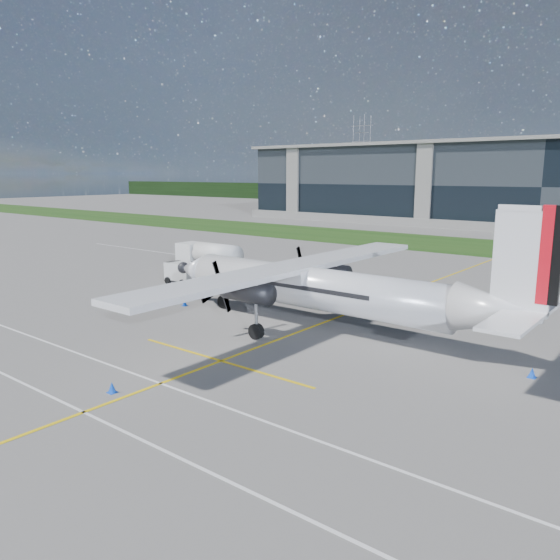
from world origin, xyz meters
The scene contains 14 objects.
ground centered at (0.00, 40.00, 0.00)m, with size 400.00×400.00×0.00m, color #5A5755.
grass_strip centered at (0.00, 48.00, 0.02)m, with size 400.00×18.00×0.04m, color #193E11.
terminal_building centered at (0.00, 80.00, 7.50)m, with size 120.00×20.00×15.00m, color black.
pylon_west centered at (-80.00, 150.00, 15.00)m, with size 9.00×4.60×30.00m, color gray, non-canonical shape.
yellow_taxiway_centerline centered at (3.00, 10.00, 0.01)m, with size 0.20×70.00×0.01m, color yellow.
white_lane_line centered at (0.00, -14.00, 0.01)m, with size 90.00×0.15×0.01m, color white.
turboprop_aircraft centered at (3.87, 2.28, 4.11)m, with size 26.41×27.39×8.22m, color white, non-canonical shape.
fuel_tanker_truck centered at (-16.85, 11.97, 1.48)m, with size 7.88×2.56×2.96m, color silver, non-canonical shape.
baggage_tug centered at (-14.05, 6.44, 0.95)m, with size 3.17×1.90×1.90m, color silver, non-canonical shape.
ground_crew_person centered at (-6.55, 6.68, 1.06)m, with size 0.87×0.62×2.13m, color #F25907.
safety_cone_portwing centered at (2.15, -12.04, 0.25)m, with size 0.36×0.36×0.50m, color blue.
safety_cone_nose_port centered at (-7.67, 1.00, 0.25)m, with size 0.36×0.36×0.50m, color blue.
safety_cone_stbdwing centered at (1.40, 15.63, 0.25)m, with size 0.36×0.36×0.50m, color blue.
safety_cone_tail centered at (16.36, 1.63, 0.25)m, with size 0.36×0.36×0.50m, color blue.
Camera 1 is at (22.36, -25.34, 9.64)m, focal length 35.00 mm.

